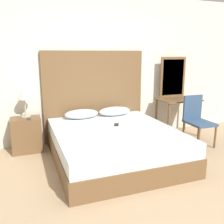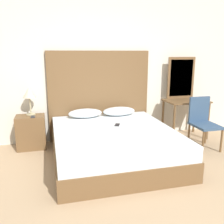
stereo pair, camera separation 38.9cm
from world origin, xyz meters
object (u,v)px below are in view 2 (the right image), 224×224
chair (203,120)px  phone_on_nightstand (33,117)px  phone_on_bed (117,125)px  vanity_desk (186,107)px  table_lamp (29,94)px  bed (114,144)px  nightstand (31,132)px

chair → phone_on_nightstand: bearing=168.3°
phone_on_bed → phone_on_nightstand: bearing=158.2°
phone_on_bed → vanity_desk: (1.53, 0.49, 0.11)m
table_lamp → vanity_desk: table_lamp is taller
bed → table_lamp: 1.71m
bed → phone_on_nightstand: (-1.23, 0.74, 0.35)m
table_lamp → chair: table_lamp is taller
bed → nightstand: (-1.28, 0.83, 0.05)m
vanity_desk → chair: bearing=-88.0°
table_lamp → phone_on_bed: bearing=-26.9°
nightstand → vanity_desk: 2.94m
phone_on_bed → chair: chair is taller
table_lamp → vanity_desk: bearing=-4.2°
vanity_desk → chair: 0.57m
nightstand → phone_on_nightstand: 0.32m
phone_on_bed → table_lamp: 1.61m
table_lamp → vanity_desk: 2.94m
phone_on_bed → nightstand: (-1.40, 0.63, -0.21)m
vanity_desk → chair: chair is taller
phone_on_bed → phone_on_nightstand: 1.45m
nightstand → phone_on_bed: bearing=-24.2°
nightstand → table_lamp: size_ratio=1.20×
phone_on_nightstand → vanity_desk: size_ratio=0.19×
bed → vanity_desk: vanity_desk is taller
table_lamp → phone_on_nightstand: table_lamp is taller
phone_on_nightstand → vanity_desk: vanity_desk is taller
bed → nightstand: size_ratio=3.52×
phone_on_nightstand → table_lamp: bearing=103.1°
nightstand → vanity_desk: size_ratio=0.73×
table_lamp → vanity_desk: size_ratio=0.61×
bed → vanity_desk: 1.82m
table_lamp → nightstand: bearing=-101.4°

